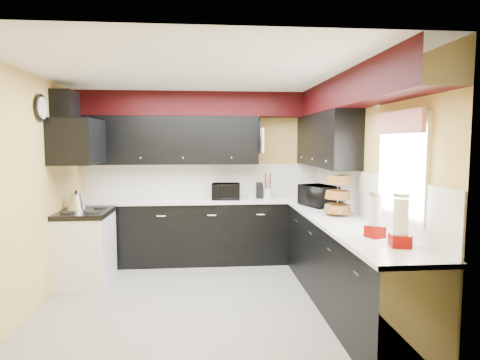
% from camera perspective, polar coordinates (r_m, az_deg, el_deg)
% --- Properties ---
extents(ground, '(3.60, 3.60, 0.00)m').
position_cam_1_polar(ground, '(4.71, -5.03, -16.75)').
color(ground, gray).
rests_on(ground, ground).
extents(wall_back, '(3.60, 0.06, 2.50)m').
position_cam_1_polar(wall_back, '(6.19, -5.12, 0.53)').
color(wall_back, '#E0C666').
rests_on(wall_back, ground).
extents(wall_right, '(0.06, 3.60, 2.50)m').
position_cam_1_polar(wall_right, '(4.74, 17.14, -1.19)').
color(wall_right, '#E0C666').
rests_on(wall_right, ground).
extents(wall_left, '(0.06, 3.60, 2.50)m').
position_cam_1_polar(wall_left, '(4.76, -27.41, -1.55)').
color(wall_left, '#E0C666').
rests_on(wall_left, ground).
extents(ceiling, '(3.60, 3.60, 0.06)m').
position_cam_1_polar(ceiling, '(4.42, -5.31, 14.81)').
color(ceiling, white).
rests_on(ceiling, wall_back).
extents(cab_back, '(3.60, 0.60, 0.90)m').
position_cam_1_polar(cab_back, '(6.01, -5.06, -7.34)').
color(cab_back, black).
rests_on(cab_back, ground).
extents(cab_right, '(0.60, 3.00, 0.90)m').
position_cam_1_polar(cab_right, '(4.52, 14.71, -11.81)').
color(cab_right, black).
rests_on(cab_right, ground).
extents(counter_back, '(3.62, 0.64, 0.04)m').
position_cam_1_polar(counter_back, '(5.93, -5.10, -2.90)').
color(counter_back, white).
rests_on(counter_back, cab_back).
extents(counter_right, '(0.64, 3.02, 0.04)m').
position_cam_1_polar(counter_right, '(4.41, 14.86, -5.97)').
color(counter_right, white).
rests_on(counter_right, cab_right).
extents(splash_back, '(3.60, 0.02, 0.50)m').
position_cam_1_polar(splash_back, '(6.18, -5.11, -0.04)').
color(splash_back, white).
rests_on(splash_back, counter_back).
extents(splash_right, '(0.02, 3.60, 0.50)m').
position_cam_1_polar(splash_right, '(4.75, 17.01, -1.92)').
color(splash_right, white).
rests_on(splash_right, counter_right).
extents(upper_back, '(2.60, 0.35, 0.70)m').
position_cam_1_polar(upper_back, '(6.01, -9.96, 5.57)').
color(upper_back, black).
rests_on(upper_back, wall_back).
extents(upper_right, '(0.35, 1.80, 0.70)m').
position_cam_1_polar(upper_right, '(5.50, 12.07, 5.55)').
color(upper_right, black).
rests_on(upper_right, wall_right).
extents(soffit_back, '(3.60, 0.36, 0.35)m').
position_cam_1_polar(soffit_back, '(6.01, -5.21, 10.64)').
color(soffit_back, black).
rests_on(soffit_back, wall_back).
extents(soffit_right, '(0.36, 3.24, 0.35)m').
position_cam_1_polar(soffit_right, '(4.51, 16.24, 12.19)').
color(soffit_right, black).
rests_on(soffit_right, wall_right).
extents(stove, '(0.60, 0.75, 0.86)m').
position_cam_1_polar(stove, '(5.50, -21.09, -9.11)').
color(stove, white).
rests_on(stove, ground).
extents(cooktop, '(0.62, 0.77, 0.06)m').
position_cam_1_polar(cooktop, '(5.41, -21.26, -4.39)').
color(cooktop, black).
rests_on(cooktop, stove).
extents(hood, '(0.50, 0.78, 0.55)m').
position_cam_1_polar(hood, '(5.35, -22.11, 5.06)').
color(hood, black).
rests_on(hood, wall_left).
extents(hood_duct, '(0.24, 0.40, 0.40)m').
position_cam_1_polar(hood_duct, '(5.40, -23.60, 9.47)').
color(hood_duct, black).
rests_on(hood_duct, wall_left).
extents(window, '(0.03, 0.86, 0.96)m').
position_cam_1_polar(window, '(3.89, 22.03, 1.68)').
color(window, white).
rests_on(window, wall_right).
extents(valance, '(0.04, 0.88, 0.20)m').
position_cam_1_polar(valance, '(3.87, 21.51, 7.61)').
color(valance, red).
rests_on(valance, wall_right).
extents(pan_top, '(0.03, 0.22, 0.40)m').
position_cam_1_polar(pan_top, '(5.97, 2.78, 7.57)').
color(pan_top, black).
rests_on(pan_top, upper_back).
extents(pan_mid, '(0.03, 0.28, 0.46)m').
position_cam_1_polar(pan_mid, '(5.84, 2.94, 5.16)').
color(pan_mid, black).
rests_on(pan_mid, upper_back).
extents(pan_low, '(0.03, 0.24, 0.42)m').
position_cam_1_polar(pan_low, '(6.10, 2.60, 4.89)').
color(pan_low, black).
rests_on(pan_low, upper_back).
extents(cut_board, '(0.03, 0.26, 0.35)m').
position_cam_1_polar(cut_board, '(5.72, 3.21, 5.65)').
color(cut_board, white).
rests_on(cut_board, upper_back).
extents(baskets, '(0.27, 0.27, 0.50)m').
position_cam_1_polar(baskets, '(4.70, 13.72, -2.03)').
color(baskets, brown).
rests_on(baskets, upper_right).
extents(clock, '(0.03, 0.30, 0.30)m').
position_cam_1_polar(clock, '(4.96, -26.44, 9.18)').
color(clock, black).
rests_on(clock, wall_left).
extents(deco_plate, '(0.03, 0.24, 0.24)m').
position_cam_1_polar(deco_plate, '(4.40, 18.88, 11.30)').
color(deco_plate, white).
rests_on(deco_plate, wall_right).
extents(toaster_oven, '(0.44, 0.37, 0.23)m').
position_cam_1_polar(toaster_oven, '(5.86, -1.99, -1.62)').
color(toaster_oven, black).
rests_on(toaster_oven, counter_back).
extents(microwave, '(0.48, 0.58, 0.27)m').
position_cam_1_polar(microwave, '(5.34, 11.11, -2.21)').
color(microwave, black).
rests_on(microwave, counter_right).
extents(utensil_crock, '(0.18, 0.18, 0.14)m').
position_cam_1_polar(utensil_crock, '(5.99, 3.97, -1.92)').
color(utensil_crock, silver).
rests_on(utensil_crock, counter_back).
extents(knife_block, '(0.11, 0.15, 0.22)m').
position_cam_1_polar(knife_block, '(5.98, 2.78, -1.55)').
color(knife_block, black).
rests_on(knife_block, counter_back).
extents(kettle, '(0.28, 0.28, 0.20)m').
position_cam_1_polar(kettle, '(5.50, -22.25, -2.88)').
color(kettle, '#BABABF').
rests_on(kettle, cooktop).
extents(dispenser_a, '(0.18, 0.18, 0.37)m').
position_cam_1_polar(dispenser_a, '(3.72, 18.70, -4.96)').
color(dispenser_a, '#600E16').
rests_on(dispenser_a, counter_right).
extents(dispenser_b, '(0.18, 0.18, 0.41)m').
position_cam_1_polar(dispenser_b, '(3.46, 21.88, -5.48)').
color(dispenser_b, '#59010C').
rests_on(dispenser_b, counter_right).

